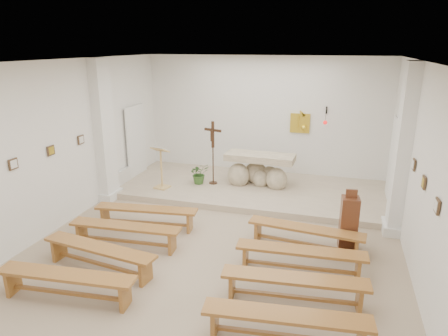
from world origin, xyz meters
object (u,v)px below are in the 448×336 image
(lectern, at_px, (161,167))
(crucifix_stand, at_px, (213,148))
(bench_left_second, at_px, (125,230))
(bench_left_third, at_px, (99,252))
(bench_right_second, at_px, (301,255))
(bench_left_fourth, at_px, (66,280))
(donation_pedestal, at_px, (349,223))
(bench_right_front, at_px, (305,233))
(bench_right_fourth, at_px, (286,321))
(altar, at_px, (259,172))
(bench_left_front, at_px, (146,213))
(bench_right_third, at_px, (294,284))

(lectern, relative_size, crucifix_stand, 0.67)
(lectern, distance_m, bench_left_second, 2.97)
(bench_left_third, bearing_deg, crucifix_stand, 90.07)
(crucifix_stand, xyz_separation_m, bench_right_second, (2.73, -3.61, -0.79))
(lectern, bearing_deg, bench_left_fourth, -72.99)
(crucifix_stand, height_order, bench_right_second, crucifix_stand)
(donation_pedestal, bearing_deg, lectern, 154.18)
(bench_right_front, bearing_deg, crucifix_stand, 141.23)
(bench_right_fourth, bearing_deg, bench_left_fourth, 173.72)
(altar, relative_size, bench_right_second, 0.84)
(altar, distance_m, bench_right_front, 3.36)
(donation_pedestal, relative_size, bench_right_fourth, 0.54)
(altar, xyz_separation_m, bench_right_second, (1.52, -3.87, -0.16))
(bench_left_third, xyz_separation_m, bench_left_fourth, (-0.00, -0.88, 0.00))
(donation_pedestal, bearing_deg, bench_left_fourth, -150.30)
(altar, bearing_deg, bench_right_fourth, -72.45)
(lectern, height_order, bench_left_front, lectern)
(bench_right_third, relative_size, bench_left_fourth, 1.00)
(bench_left_second, relative_size, bench_right_second, 1.00)
(altar, bearing_deg, bench_left_fourth, -105.54)
(crucifix_stand, relative_size, bench_left_third, 0.77)
(crucifix_stand, distance_m, bench_right_fourth, 6.08)
(bench_right_fourth, bearing_deg, crucifix_stand, 110.65)
(bench_right_second, bearing_deg, crucifix_stand, 123.47)
(bench_right_front, bearing_deg, bench_left_third, -146.00)
(altar, relative_size, bench_left_third, 0.83)
(bench_left_front, distance_m, bench_right_front, 3.35)
(bench_left_second, height_order, bench_left_third, same)
(donation_pedestal, relative_size, bench_left_front, 0.54)
(lectern, relative_size, bench_right_front, 0.52)
(bench_right_front, bearing_deg, bench_left_fourth, -135.46)
(bench_left_third, height_order, bench_left_fourth, same)
(bench_right_second, distance_m, bench_right_fourth, 1.77)
(bench_left_third, xyz_separation_m, bench_right_fourth, (3.35, -0.88, 0.00))
(bench_left_fourth, bearing_deg, bench_right_third, 9.66)
(altar, height_order, crucifix_stand, crucifix_stand)
(altar, relative_size, crucifix_stand, 1.08)
(bench_right_second, relative_size, bench_right_third, 1.00)
(lectern, height_order, donation_pedestal, lectern)
(bench_right_front, height_order, bench_right_fourth, same)
(lectern, xyz_separation_m, bench_left_second, (0.57, -2.89, -0.37))
(bench_right_second, distance_m, bench_right_third, 0.88)
(altar, distance_m, bench_right_second, 4.16)
(bench_left_fourth, bearing_deg, lectern, 91.92)
(altar, height_order, bench_left_front, altar)
(donation_pedestal, xyz_separation_m, bench_left_front, (-4.12, -0.28, -0.18))
(bench_left_second, bearing_deg, bench_right_front, 10.95)
(lectern, bearing_deg, bench_right_third, -33.88)
(lectern, height_order, bench_left_third, lectern)
(lectern, relative_size, donation_pedestal, 0.95)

